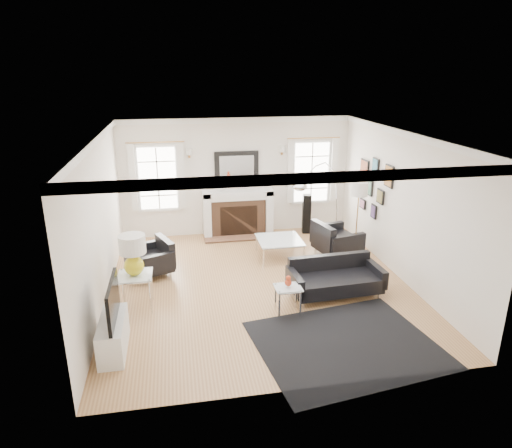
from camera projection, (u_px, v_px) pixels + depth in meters
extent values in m
plane|color=#9A6740|center=(259.00, 285.00, 8.59)|extent=(6.00, 6.00, 0.00)
cube|color=white|center=(237.00, 177.00, 10.93)|extent=(5.50, 0.04, 2.80)
cube|color=white|center=(307.00, 291.00, 5.35)|extent=(5.50, 0.04, 2.80)
cube|color=white|center=(99.00, 223.00, 7.68)|extent=(0.04, 6.00, 2.80)
cube|color=white|center=(403.00, 206.00, 8.60)|extent=(0.04, 6.00, 2.80)
cube|color=white|center=(260.00, 135.00, 7.69)|extent=(5.50, 6.00, 0.02)
cube|color=white|center=(260.00, 139.00, 7.71)|extent=(5.50, 6.00, 0.12)
cube|color=white|center=(207.00, 215.00, 10.90)|extent=(0.18, 0.38, 1.10)
cube|color=white|center=(268.00, 212.00, 11.15)|extent=(0.18, 0.38, 1.10)
cube|color=white|center=(238.00, 193.00, 10.86)|extent=(1.70, 0.38, 0.12)
cube|color=white|center=(238.00, 197.00, 10.89)|extent=(1.50, 0.34, 0.10)
cube|color=brown|center=(238.00, 217.00, 11.07)|extent=(1.30, 0.30, 0.90)
cube|color=black|center=(239.00, 221.00, 11.00)|extent=(0.90, 0.10, 0.76)
cube|color=brown|center=(240.00, 237.00, 10.96)|extent=(1.70, 0.50, 0.04)
cube|color=black|center=(237.00, 167.00, 10.82)|extent=(1.05, 0.06, 0.75)
cube|color=white|center=(237.00, 167.00, 10.78)|extent=(0.82, 0.02, 0.55)
cube|color=white|center=(158.00, 178.00, 10.58)|extent=(1.00, 0.05, 1.60)
cube|color=white|center=(158.00, 179.00, 10.55)|extent=(0.84, 0.02, 1.44)
cube|color=white|center=(133.00, 178.00, 10.38)|extent=(0.14, 0.05, 1.55)
cube|color=white|center=(182.00, 176.00, 10.56)|extent=(0.14, 0.05, 1.55)
cube|color=white|center=(311.00, 172.00, 11.20)|extent=(1.00, 0.05, 1.60)
cube|color=white|center=(312.00, 172.00, 11.17)|extent=(0.84, 0.02, 1.44)
cube|color=white|center=(291.00, 172.00, 11.00)|extent=(0.14, 0.05, 1.55)
cube|color=white|center=(334.00, 170.00, 11.18)|extent=(0.14, 0.05, 1.55)
cube|color=black|center=(389.00, 176.00, 9.01)|extent=(0.03, 0.34, 0.44)
cube|color=#B06F2F|center=(388.00, 176.00, 9.01)|extent=(0.01, 0.29, 0.39)
cube|color=black|center=(375.00, 167.00, 9.60)|extent=(0.03, 0.28, 0.38)
cube|color=teal|center=(375.00, 167.00, 9.60)|extent=(0.01, 0.23, 0.33)
cube|color=black|center=(365.00, 166.00, 10.14)|extent=(0.03, 0.40, 0.30)
cube|color=#A75233|center=(364.00, 166.00, 10.14)|extent=(0.01, 0.35, 0.25)
cube|color=black|center=(380.00, 197.00, 9.45)|extent=(0.03, 0.30, 0.30)
cube|color=olive|center=(379.00, 197.00, 9.45)|extent=(0.01, 0.25, 0.25)
cube|color=black|center=(370.00, 188.00, 9.95)|extent=(0.03, 0.26, 0.34)
cube|color=#497A5D|center=(369.00, 188.00, 9.94)|extent=(0.01, 0.21, 0.29)
cube|color=black|center=(360.00, 184.00, 10.48)|extent=(0.03, 0.32, 0.24)
cube|color=#A17645|center=(359.00, 184.00, 10.47)|extent=(0.01, 0.27, 0.19)
cube|color=black|center=(374.00, 211.00, 9.81)|extent=(0.03, 0.24, 0.30)
cube|color=#50356B|center=(373.00, 211.00, 9.81)|extent=(0.01, 0.19, 0.25)
cube|color=black|center=(363.00, 204.00, 10.37)|extent=(0.03, 0.28, 0.22)
cube|color=#AB637F|center=(362.00, 204.00, 10.37)|extent=(0.01, 0.23, 0.17)
cube|color=white|center=(113.00, 335.00, 6.52)|extent=(0.35, 1.00, 0.50)
cube|color=black|center=(113.00, 301.00, 6.35)|extent=(0.05, 1.00, 0.58)
cube|color=black|center=(346.00, 344.00, 6.73)|extent=(2.85, 2.49, 0.01)
cube|color=black|center=(336.00, 283.00, 8.13)|extent=(1.61, 0.83, 0.26)
cube|color=black|center=(329.00, 266.00, 8.37)|extent=(1.57, 0.21, 0.44)
cube|color=black|center=(295.00, 282.00, 7.93)|extent=(0.16, 0.75, 0.33)
cube|color=black|center=(375.00, 273.00, 8.27)|extent=(0.16, 0.75, 0.33)
cube|color=black|center=(150.00, 263.00, 8.92)|extent=(0.98, 0.98, 0.28)
cube|color=black|center=(165.00, 250.00, 9.03)|extent=(0.41, 0.75, 0.47)
cube|color=black|center=(143.00, 251.00, 9.18)|extent=(0.74, 0.39, 0.36)
cube|color=black|center=(156.00, 264.00, 8.58)|extent=(0.74, 0.39, 0.36)
cube|color=black|center=(337.00, 243.00, 9.88)|extent=(0.98, 0.98, 0.31)
cube|color=black|center=(323.00, 236.00, 9.67)|extent=(0.33, 0.83, 0.51)
cube|color=black|center=(348.00, 244.00, 9.49)|extent=(0.82, 0.31, 0.39)
cube|color=black|center=(327.00, 232.00, 10.19)|extent=(0.82, 0.31, 0.39)
cube|color=silver|center=(279.00, 240.00, 9.74)|extent=(0.92, 0.92, 0.02)
cylinder|color=silver|center=(264.00, 257.00, 9.34)|extent=(0.04, 0.04, 0.41)
cylinder|color=silver|center=(304.00, 254.00, 9.48)|extent=(0.04, 0.04, 0.41)
cylinder|color=silver|center=(257.00, 242.00, 10.13)|extent=(0.04, 0.04, 0.41)
cylinder|color=silver|center=(293.00, 240.00, 10.27)|extent=(0.04, 0.04, 0.41)
cube|color=silver|center=(135.00, 275.00, 7.58)|extent=(0.56, 0.56, 0.02)
cylinder|color=silver|center=(120.00, 299.00, 7.41)|extent=(0.04, 0.04, 0.62)
cylinder|color=silver|center=(151.00, 297.00, 7.49)|extent=(0.04, 0.04, 0.62)
cylinder|color=silver|center=(123.00, 286.00, 7.86)|extent=(0.04, 0.04, 0.62)
cylinder|color=silver|center=(152.00, 284.00, 7.94)|extent=(0.04, 0.04, 0.62)
cube|color=silver|center=(288.00, 288.00, 7.46)|extent=(0.44, 0.37, 0.02)
cylinder|color=silver|center=(279.00, 305.00, 7.37)|extent=(0.04, 0.04, 0.48)
cylinder|color=silver|center=(300.00, 303.00, 7.43)|extent=(0.04, 0.04, 0.48)
cylinder|color=silver|center=(275.00, 297.00, 7.64)|extent=(0.04, 0.04, 0.48)
cylinder|color=silver|center=(296.00, 295.00, 7.70)|extent=(0.04, 0.04, 0.48)
sphere|color=gold|center=(134.00, 266.00, 7.52)|extent=(0.33, 0.33, 0.33)
cylinder|color=gold|center=(133.00, 257.00, 7.47)|extent=(0.04, 0.04, 0.13)
cylinder|color=white|center=(132.00, 244.00, 7.40)|extent=(0.44, 0.44, 0.31)
sphere|color=#BB3618|center=(288.00, 283.00, 7.43)|extent=(0.12, 0.12, 0.12)
sphere|color=#BB3618|center=(288.00, 278.00, 7.41)|extent=(0.08, 0.08, 0.08)
cube|color=silver|center=(335.00, 237.00, 10.77)|extent=(0.21, 0.34, 0.17)
ellipsoid|color=silver|center=(300.00, 187.00, 9.12)|extent=(0.29, 0.29, 0.17)
cylinder|color=#B37D3E|center=(354.00, 259.00, 9.70)|extent=(0.22, 0.22, 0.03)
cylinder|color=#B37D3E|center=(356.00, 227.00, 9.46)|extent=(0.03, 0.03, 1.51)
cylinder|color=white|center=(359.00, 189.00, 9.20)|extent=(0.35, 0.35, 0.28)
cube|color=black|center=(307.00, 214.00, 11.19)|extent=(0.22, 0.22, 0.97)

